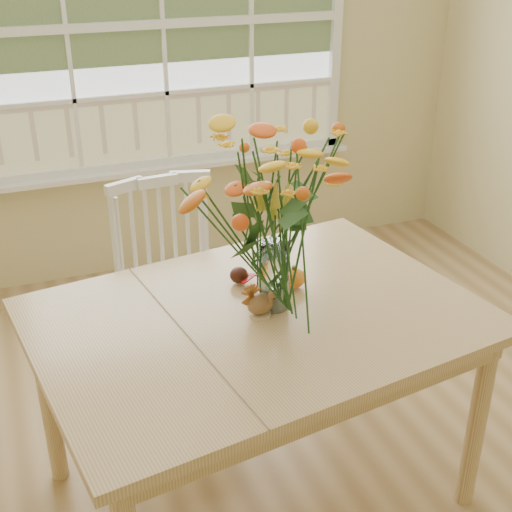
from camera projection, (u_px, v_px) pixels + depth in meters
name	position (u px, v px, depth m)	size (l,w,h in m)	color
floor	(318.00, 490.00, 2.81)	(4.00, 4.50, 0.01)	#9D794C
wall_back	(163.00, 58.00, 4.08)	(4.00, 0.02, 2.70)	beige
window	(163.00, 27.00, 3.97)	(2.42, 0.12, 1.74)	silver
dining_table	(258.00, 335.00, 2.49)	(1.70, 1.33, 0.83)	tan
windsor_chair	(171.00, 281.00, 3.19)	(0.51, 0.49, 1.04)	white
flower_vase	(275.00, 211.00, 2.33)	(0.52, 0.52, 0.62)	white
pumpkin	(294.00, 279.00, 2.60)	(0.09, 0.09, 0.07)	#DE5A1A
turkey_figurine	(260.00, 304.00, 2.41)	(0.11, 0.08, 0.12)	#CCB78C
dark_gourd	(239.00, 276.00, 2.63)	(0.12, 0.07, 0.06)	#38160F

